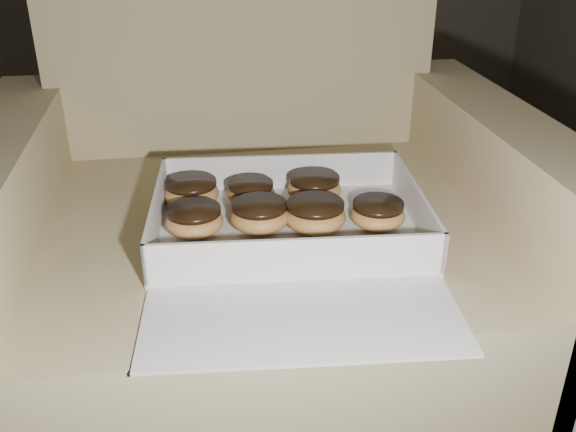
# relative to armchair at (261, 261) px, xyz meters

# --- Properties ---
(armchair) EXTENTS (0.99, 0.84, 1.04)m
(armchair) POSITION_rel_armchair_xyz_m (0.00, 0.00, 0.00)
(armchair) COLOR tan
(armchair) RESTS_ON floor
(bakery_box) EXTENTS (0.46, 0.53, 0.07)m
(bakery_box) POSITION_rel_armchair_xyz_m (0.03, -0.18, 0.15)
(bakery_box) COLOR silver
(bakery_box) RESTS_ON armchair
(donut_a) EXTENTS (0.10, 0.10, 0.05)m
(donut_a) POSITION_rel_armchair_xyz_m (0.07, -0.15, 0.17)
(donut_a) COLOR gold
(donut_a) RESTS_ON bakery_box
(donut_b) EXTENTS (0.10, 0.10, 0.05)m
(donut_b) POSITION_rel_armchair_xyz_m (0.09, -0.05, 0.17)
(donut_b) COLOR gold
(donut_b) RESTS_ON bakery_box
(donut_c) EXTENTS (0.10, 0.10, 0.05)m
(donut_c) POSITION_rel_armchair_xyz_m (-0.01, -0.14, 0.17)
(donut_c) COLOR gold
(donut_c) RESTS_ON bakery_box
(donut_d) EXTENTS (0.09, 0.09, 0.04)m
(donut_d) POSITION_rel_armchair_xyz_m (0.18, -0.16, 0.17)
(donut_d) COLOR gold
(donut_d) RESTS_ON bakery_box
(donut_e) EXTENTS (0.09, 0.09, 0.05)m
(donut_e) POSITION_rel_armchair_xyz_m (-0.12, -0.14, 0.17)
(donut_e) COLOR gold
(donut_e) RESTS_ON bakery_box
(donut_f) EXTENTS (0.09, 0.09, 0.05)m
(donut_f) POSITION_rel_armchair_xyz_m (-0.12, -0.03, 0.17)
(donut_f) COLOR gold
(donut_f) RESTS_ON bakery_box
(donut_g) EXTENTS (0.08, 0.08, 0.04)m
(donut_g) POSITION_rel_armchair_xyz_m (-0.02, -0.04, 0.17)
(donut_g) COLOR gold
(donut_g) RESTS_ON bakery_box
(crumb_a) EXTENTS (0.01, 0.01, 0.00)m
(crumb_a) POSITION_rel_armchair_xyz_m (0.02, -0.20, 0.15)
(crumb_a) COLOR black
(crumb_a) RESTS_ON bakery_box
(crumb_b) EXTENTS (0.01, 0.01, 0.00)m
(crumb_b) POSITION_rel_armchair_xyz_m (-0.02, -0.24, 0.15)
(crumb_b) COLOR black
(crumb_b) RESTS_ON bakery_box
(crumb_c) EXTENTS (0.01, 0.01, 0.00)m
(crumb_c) POSITION_rel_armchair_xyz_m (0.11, -0.22, 0.15)
(crumb_c) COLOR black
(crumb_c) RESTS_ON bakery_box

